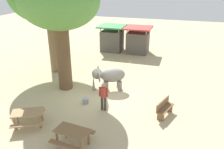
{
  "coord_description": "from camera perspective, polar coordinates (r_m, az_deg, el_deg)",
  "views": [
    {
      "loc": [
        4.42,
        -12.16,
        6.78
      ],
      "look_at": [
        0.22,
        1.44,
        0.8
      ],
      "focal_mm": 36.86,
      "sensor_mm": 36.0,
      "label": 1
    }
  ],
  "objects": [
    {
      "name": "market_stall_green",
      "position": [
        23.17,
        0.03,
        8.7
      ],
      "size": [
        2.5,
        2.5,
        2.52
      ],
      "color": "#59514C",
      "rests_on": "ground_plane"
    },
    {
      "name": "shade_tree_main",
      "position": [
        14.24,
        -13.01,
        16.84
      ],
      "size": [
        4.83,
        4.43,
        7.3
      ],
      "color": "brown",
      "rests_on": "ground_plane"
    },
    {
      "name": "person_handler",
      "position": [
        12.5,
        -2.14,
        -5.04
      ],
      "size": [
        0.51,
        0.32,
        1.62
      ],
      "rotation": [
        0.0,
        0.0,
        1.68
      ],
      "color": "#3F3833",
      "rests_on": "ground_plane"
    },
    {
      "name": "wooden_bench",
      "position": [
        12.55,
        12.84,
        -8.01
      ],
      "size": [
        0.85,
        1.45,
        0.88
      ],
      "rotation": [
        0.0,
        0.0,
        4.37
      ],
      "color": "brown",
      "rests_on": "ground_plane"
    },
    {
      "name": "ground_plane",
      "position": [
        14.61,
        -2.49,
        -4.89
      ],
      "size": [
        60.0,
        60.0,
        0.0
      ],
      "primitive_type": "plane",
      "color": "tan"
    },
    {
      "name": "picnic_table_near",
      "position": [
        12.14,
        -20.12,
        -9.44
      ],
      "size": [
        2.02,
        2.01,
        0.78
      ],
      "rotation": [
        0.0,
        0.0,
        3.63
      ],
      "color": "#9E7A51",
      "rests_on": "ground_plane"
    },
    {
      "name": "market_stall_red",
      "position": [
        22.56,
        6.42,
        8.17
      ],
      "size": [
        2.5,
        2.5,
        2.52
      ],
      "color": "#59514C",
      "rests_on": "ground_plane"
    },
    {
      "name": "picnic_table_far",
      "position": [
        10.36,
        -9.77,
        -14.3
      ],
      "size": [
        1.66,
        1.65,
        0.78
      ],
      "rotation": [
        0.0,
        0.0,
        3.02
      ],
      "color": "brown",
      "rests_on": "ground_plane"
    },
    {
      "name": "elephant",
      "position": [
        14.8,
        -0.71,
        -0.36
      ],
      "size": [
        2.14,
        1.75,
        1.51
      ],
      "rotation": [
        0.0,
        0.0,
        3.56
      ],
      "color": "gray",
      "rests_on": "ground_plane"
    },
    {
      "name": "feed_bucket",
      "position": [
        13.62,
        -6.58,
        -6.46
      ],
      "size": [
        0.36,
        0.36,
        0.32
      ],
      "primitive_type": "cylinder",
      "color": "gray",
      "rests_on": "ground_plane"
    }
  ]
}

